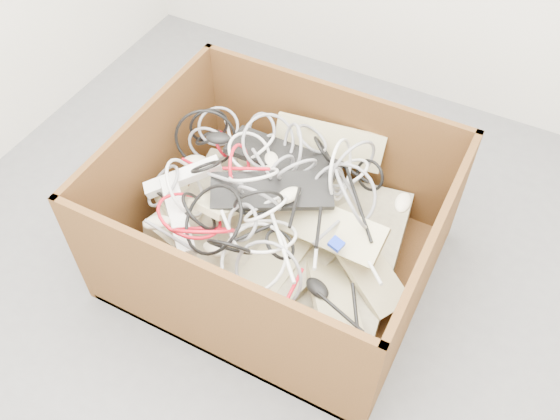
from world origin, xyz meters
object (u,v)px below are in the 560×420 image
at_px(power_strip_right, 177,216).
at_px(cardboard_box, 274,238).
at_px(power_strip_left, 183,177).
at_px(vga_plug, 336,244).

bearing_deg(power_strip_right, cardboard_box, 77.60).
xyz_separation_m(cardboard_box, power_strip_left, (-0.35, -0.04, 0.21)).
relative_size(cardboard_box, power_strip_left, 3.84).
distance_m(cardboard_box, power_strip_left, 0.41).
xyz_separation_m(power_strip_right, vga_plug, (0.56, 0.11, 0.05)).
bearing_deg(vga_plug, power_strip_left, -169.49).
bearing_deg(cardboard_box, power_strip_right, -147.35).
distance_m(cardboard_box, vga_plug, 0.36).
xyz_separation_m(power_strip_left, vga_plug, (0.62, -0.03, 0.01)).
bearing_deg(cardboard_box, vga_plug, -14.92).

